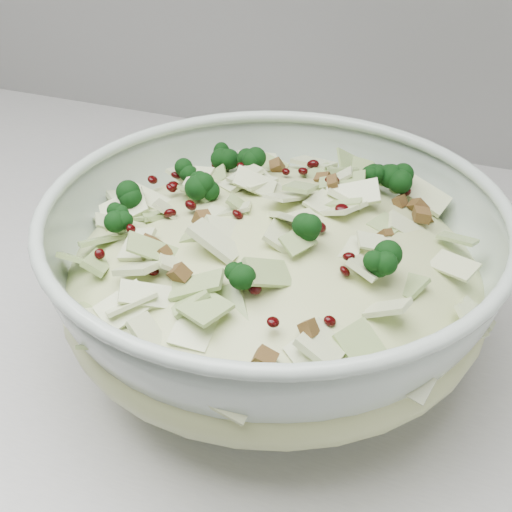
{
  "coord_description": "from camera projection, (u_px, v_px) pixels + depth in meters",
  "views": [
    {
      "loc": [
        0.34,
        1.22,
        1.27
      ],
      "look_at": [
        0.2,
        1.59,
        0.99
      ],
      "focal_mm": 50.0,
      "sensor_mm": 36.0,
      "label": 1
    }
  ],
  "objects": [
    {
      "name": "salad",
      "position": [
        274.0,
        255.0,
        0.49
      ],
      "size": [
        0.32,
        0.32,
        0.13
      ],
      "rotation": [
        0.0,
        0.0,
        -0.1
      ],
      "color": "#C0CB8B",
      "rests_on": "mixing_bowl"
    },
    {
      "name": "mixing_bowl",
      "position": [
        274.0,
        279.0,
        0.5
      ],
      "size": [
        0.38,
        0.38,
        0.13
      ],
      "rotation": [
        0.0,
        0.0,
        0.2
      ],
      "color": "#B4C6B8",
      "rests_on": "counter"
    }
  ]
}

